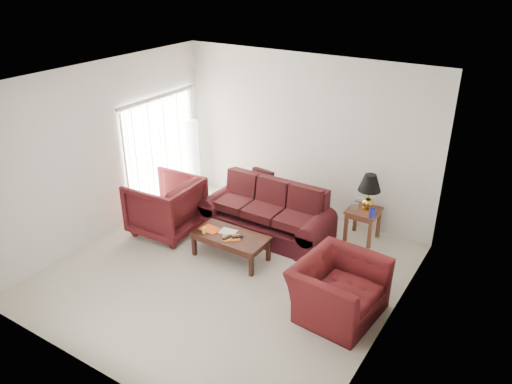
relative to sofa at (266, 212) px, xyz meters
The scene contains 19 objects.
floor 1.39m from the sofa, 86.49° to the right, with size 5.00×5.00×0.00m, color beige.
blinds 2.42m from the sofa, behind, with size 0.10×2.00×2.16m, color silver.
sofa is the anchor object (origin of this frame).
throw_pillow 0.76m from the sofa, 127.99° to the left, with size 0.43×0.12×0.43m, color black.
end_table 1.68m from the sofa, 27.86° to the left, with size 0.53×0.53×0.57m, color #51331C, non-canonical shape.
table_lamp 1.78m from the sofa, 28.62° to the left, with size 0.38×0.38×0.64m, color gold, non-canonical shape.
clock 1.51m from the sofa, 27.32° to the left, with size 0.13×0.05×0.13m, color #BCBCC1.
blue_canister 1.79m from the sofa, 19.25° to the left, with size 0.10×0.10×0.16m, color #161A91.
picture_frame 1.65m from the sofa, 38.07° to the left, with size 0.12×0.02×0.15m, color white.
floor_lamp 2.41m from the sofa, 159.54° to the left, with size 0.25×0.25×1.54m, color silver, non-canonical shape.
armchair_left 1.77m from the sofa, 152.27° to the right, with size 1.08×1.11×1.01m, color #410F12.
armchair_right 2.32m from the sofa, 33.68° to the right, with size 1.20×1.05×0.78m, color #491113.
coffee_table 0.97m from the sofa, 96.40° to the right, with size 1.22×0.61×0.43m, color black, non-canonical shape.
magazine_red 1.08m from the sofa, 116.45° to the right, with size 0.30×0.23×0.02m, color #CE4614.
magazine_white 0.90m from the sofa, 102.53° to the right, with size 0.27×0.20×0.02m, color white.
magazine_orange 1.01m from the sofa, 91.97° to the right, with size 0.27×0.20×0.02m, color #C75B17.
remote_a 1.06m from the sofa, 94.28° to the right, with size 0.05×0.17×0.02m, color black.
remote_b 0.95m from the sofa, 87.37° to the right, with size 0.05×0.18×0.02m, color black.
yellow_glass 1.22m from the sofa, 114.26° to the right, with size 0.06×0.06×0.11m, color yellow.
Camera 1 is at (3.87, -5.26, 4.48)m, focal length 35.00 mm.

